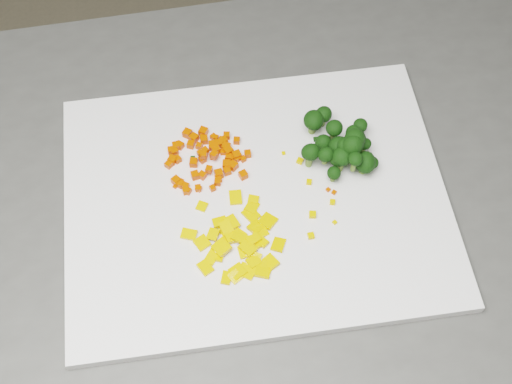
{
  "coord_description": "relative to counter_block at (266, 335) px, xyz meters",
  "views": [
    {
      "loc": [
        0.02,
        -0.47,
        1.66
      ],
      "look_at": [
        0.09,
        -0.03,
        0.92
      ],
      "focal_mm": 50.0,
      "sensor_mm": 36.0,
      "label": 1
    }
  ],
  "objects": [
    {
      "name": "pepper_chunk_2",
      "position": [
        -0.06,
        -0.02,
        0.46
      ],
      "size": [
        0.02,
        0.02,
        0.01
      ],
      "primitive_type": "cube",
      "rotation": [
        -0.11,
        -0.1,
        1.77
      ],
      "color": "#EAA70C",
      "rests_on": "pepper_pile"
    },
    {
      "name": "carrot_cube_57",
      "position": [
        -0.07,
        0.11,
        0.47
      ],
      "size": [
        0.01,
        0.01,
        0.01
      ],
      "primitive_type": "cube",
      "rotation": [
        0.0,
        0.0,
        1.16
      ],
      "color": "red",
      "rests_on": "carrot_pile"
    },
    {
      "name": "stray_bit_7",
      "position": [
        -0.1,
        0.05,
        0.46
      ],
      "size": [
        0.01,
        0.01,
        0.0
      ],
      "primitive_type": "cube",
      "rotation": [
        0.0,
        0.0,
        2.53
      ],
      "color": "red",
      "rests_on": "cutting_board"
    },
    {
      "name": "carrot_cube_45",
      "position": [
        -0.11,
        0.08,
        0.47
      ],
      "size": [
        0.01,
        0.01,
        0.01
      ],
      "primitive_type": "cube",
      "rotation": [
        0.0,
        0.0,
        1.0
      ],
      "color": "red",
      "rests_on": "carrot_pile"
    },
    {
      "name": "carrot_cube_13",
      "position": [
        -0.06,
        0.09,
        0.47
      ],
      "size": [
        0.01,
        0.01,
        0.01
      ],
      "primitive_type": "cube",
      "rotation": [
        0.0,
        0.0,
        3.05
      ],
      "color": "red",
      "rests_on": "carrot_pile"
    },
    {
      "name": "carrot_cube_50",
      "position": [
        -0.07,
        0.11,
        0.47
      ],
      "size": [
        0.01,
        0.01,
        0.01
      ],
      "primitive_type": "cube",
      "rotation": [
        0.0,
        0.0,
        3.06
      ],
      "color": "red",
      "rests_on": "carrot_pile"
    },
    {
      "name": "pepper_chunk_12",
      "position": [
        -0.07,
        -0.05,
        0.47
      ],
      "size": [
        0.03,
        0.03,
        0.01
      ],
      "primitive_type": "cube",
      "rotation": [
        -0.14,
        0.1,
        2.12
      ],
      "color": "#EAA70C",
      "rests_on": "pepper_pile"
    },
    {
      "name": "carrot_cube_1",
      "position": [
        -0.04,
        0.08,
        0.47
      ],
      "size": [
        0.01,
        0.01,
        0.01
      ],
      "primitive_type": "cube",
      "rotation": [
        0.0,
        0.0,
        2.06
      ],
      "color": "red",
      "rests_on": "carrot_pile"
    },
    {
      "name": "pepper_chunk_31",
      "position": [
        -0.04,
        -0.04,
        0.47
      ],
      "size": [
        0.02,
        0.02,
        0.01
      ],
      "primitive_type": "cube",
      "rotation": [
        0.13,
        -0.13,
        2.56
      ],
      "color": "#EAA70C",
      "rests_on": "pepper_pile"
    },
    {
      "name": "broccoli_floret_20",
      "position": [
        0.13,
        0.09,
        0.48
      ],
      "size": [
        0.02,
        0.02,
        0.03
      ],
      "primitive_type": null,
      "color": "black",
      "rests_on": "broccoli_pile"
    },
    {
      "name": "pepper_chunk_27",
      "position": [
        -0.02,
        0.01,
        0.47
      ],
      "size": [
        0.02,
        0.01,
        0.01
      ],
      "primitive_type": "cube",
      "rotation": [
        -0.07,
        -0.11,
        2.83
      ],
      "color": "#EAA70C",
      "rests_on": "pepper_pile"
    },
    {
      "name": "carrot_cube_53",
      "position": [
        -0.04,
        0.07,
        0.47
      ],
      "size": [
        0.01,
        0.01,
        0.01
      ],
      "primitive_type": "cube",
      "rotation": [
        0.0,
        0.0,
        2.81
      ],
      "color": "red",
      "rests_on": "carrot_pile"
    },
    {
      "name": "broccoli_floret_7",
      "position": [
        0.11,
        0.07,
        0.49
      ],
      "size": [
        0.03,
        0.03,
        0.03
      ],
      "primitive_type": null,
      "color": "black",
      "rests_on": "broccoli_pile"
    },
    {
      "name": "pepper_chunk_14",
      "position": [
        -0.1,
        -0.03,
        0.46
      ],
      "size": [
        0.02,
        0.02,
        0.01
      ],
      "primitive_type": "cube",
      "rotation": [
        -0.1,
        -0.0,
        2.77
      ],
      "color": "#EAA70C",
      "rests_on": "pepper_pile"
    },
    {
      "name": "broccoli_floret_1",
      "position": [
        0.07,
        0.04,
        0.49
      ],
      "size": [
        0.03,
        0.03,
        0.03
      ],
      "primitive_type": null,
      "color": "black",
      "rests_on": "broccoli_pile"
    },
    {
      "name": "pepper_chunk_34",
      "position": [
        -0.07,
        -0.06,
        0.46
      ],
      "size": [
        0.02,
        0.02,
        0.01
      ],
      "primitive_type": "cube",
      "rotation": [
        -0.12,
        0.06,
        1.18
      ],
      "color": "#EAA70C",
      "rests_on": "pepper_pile"
    },
    {
      "name": "carrot_cube_34",
      "position": [
        -0.1,
        0.03,
        0.47
      ],
      "size": [
        0.01,
        0.01,
        0.01
      ],
      "primitive_type": "cube",
      "rotation": [
        0.0,
        0.0,
        1.75
      ],
      "color": "red",
      "rests_on": "carrot_pile"
    },
    {
      "name": "carrot_cube_36",
      "position": [
        -0.06,
        0.04,
        0.47
      ],
      "size": [
        0.01,
        0.01,
        0.01
      ],
      "primitive_type": "cube",
      "rotation": [
        0.0,
        0.0,
        1.68
      ],
      "color": "red",
      "rests_on": "carrot_pile"
    },
    {
      "name": "stray_bit_13",
      "position": [
        0.07,
        -0.04,
        0.46
      ],
      "size": [
        0.01,
        0.01,
        0.0
      ],
      "primitive_type": "cube",
      "rotation": [
        0.0,
        0.0,
        2.09
      ],
      "color": "#EAA70C",
      "rests_on": "cutting_board"
    },
    {
      "name": "carrot_cube_47",
      "position": [
        -0.06,
        0.04,
        0.47
      ],
      "size": [
        0.01,
        0.01,
        0.01
      ],
      "primitive_type": "cube",
      "rotation": [
        0.0,
        0.0,
        1.32
      ],
      "color": "red",
      "rests_on": "carrot_pile"
    },
    {
      "name": "carrot_cube_55",
      "position": [
        -0.03,
        0.1,
        0.47
      ],
      "size": [
        0.01,
        0.01,
        0.01
      ],
      "primitive_type": "cube",
      "rotation": [
        0.0,
        0.0,
        2.9
      ],
      "color": "red",
      "rests_on": "carrot_pile"
    },
    {
      "name": "broccoli_floret_9",
      "position": [
        0.12,
        0.06,
        0.48
      ],
      "size": [
        0.03,
        0.03,
        0.03
      ],
      "primitive_type": null,
      "color": "black",
      "rests_on": "broccoli_pile"
    },
    {
      "name": "stray_bit_4",
      "position": [
        0.03,
        0.07,
        0.46
      ],
      "size": [
        0.0,
        0.0,
        0.0
      ],
      "primitive_type": "cube",
      "rotation": [
        0.0,
        0.0,
        1.66
      ],
      "color": "#EAA70C",
      "rests_on": "cutting_board"
    },
    {
      "name": "carrot_cube_0",
      "position": [
        -0.1,
        0.04,
        0.47
      ],
      "size": [
        0.01,
        0.01,
        0.01
      ],
      "primitive_type": "cube",
      "rotation": [
        0.0,
        0.0,
        2.54
      ],
      "color": "red",
      "rests_on": "carrot_pile"
    },
    {
      "name": "pepper_chunk_17",
      "position": [
        -0.02,
        -0.09,
        0.46
      ],
      "size": [
        0.02,
        0.02,
        0.01
      ],
      "primitive_type": "cube",
      "rotation": [
        0.08,
        0.14,
        1.23
      ],
      "color": "#EAA70C",
      "rests_on": "pepper_pile"
    },
    {
      "name": "stray_bit_10",
      "position": [
        0.07,
        -0.01,
        0.46
      ],
      "size": [
        0.01,
        0.01,
        0.0
      ],
      "primitive_type": "cube",
      "rotation": [
        0.0,
        0.0,
        1.26
      ],
      "color": "#EAA70C",
      "rests_on": "cutting_board"
    },
    {
      "name": "carrot_cube_12",
      "position": [
        -0.11,
        0.1,
        0.47
      ],
      "size": [
        0.01,
        0.01,
        0.01
      ],
      "primitive_type": "cube",
      "rotation": [
        0.0,
        0.0,
        0.16
      ],
      "color": "red",
      "rests_on": "carrot_pile"
    },
    {
      "name": "broccoli_floret_3",
      "position": [
        0.09,
        0.04,
        0.48
      ],
      "size": [
        0.03,
        0.03,
        0.03
      ],
      "primitive_type": null,
      "color": "black",
      "rests_on": "broccoli_pile"
    },
    {
      "name": "pepper_chunk_33",
      "position": [
        -0.04,
        -0.06,
        0.46
      ],
      "size": [
        0.01,
        0.02,
        0.01
      ],
      "primitive_type": "cube",
      "rotation": [
        -0.06,
        -0.08,
        1.68
      ],
      "color": "#EAA70C",
      "rests_on": "pepper_pile"
    },
    {
      "name": "stray_bit_12",
      "position": [
        -0.11,
        0.04,
        0.46
      ],
      "size": [
        0.01,
        0.01,
        0.0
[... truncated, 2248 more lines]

